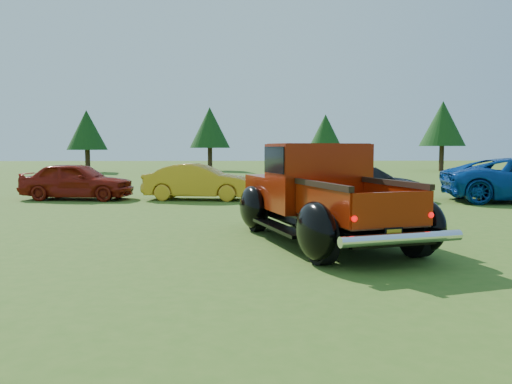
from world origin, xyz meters
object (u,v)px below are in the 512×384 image
tree_mid_left (210,128)px  show_car_red (77,181)px  show_car_yellow (199,182)px  show_car_grey (365,184)px  tree_east (443,124)px  pickup_truck (317,194)px  tree_west (87,130)px  tree_mid_right (325,133)px

tree_mid_left → show_car_red: tree_mid_left is taller
show_car_yellow → show_car_grey: 5.76m
tree_east → show_car_yellow: (-17.19, -20.60, -3.03)m
pickup_truck → show_car_grey: 7.33m
show_car_yellow → show_car_red: bearing=95.0°
tree_east → show_car_yellow: size_ratio=1.41×
tree_west → show_car_red: tree_west is taller
tree_east → show_car_grey: 24.54m
tree_west → tree_mid_left: (9.00, 2.00, 0.27)m
pickup_truck → show_car_grey: (2.74, 6.80, -0.30)m
tree_mid_left → show_car_red: size_ratio=1.29×
show_car_yellow → show_car_grey: (5.69, -0.87, -0.02)m
tree_west → tree_east: (27.00, 0.50, 0.55)m
tree_west → show_car_yellow: (9.81, -20.10, -2.48)m
tree_mid_right → pickup_truck: 29.31m
tree_mid_left → pickup_truck: (3.76, -29.76, -2.47)m
show_car_red → show_car_yellow: size_ratio=1.01×
tree_east → show_car_yellow: tree_east is taller
tree_east → tree_mid_right: bearing=176.8°
show_car_red → tree_mid_right: bearing=-22.8°
tree_west → tree_mid_right: (18.00, 1.00, -0.14)m
tree_mid_right → show_car_yellow: tree_mid_right is taller
tree_mid_left → show_car_yellow: (0.81, -22.10, -2.75)m
tree_mid_right → show_car_red: bearing=-120.9°
tree_mid_right → show_car_yellow: bearing=-111.2°
tree_mid_left → show_car_yellow: 22.28m
tree_west → tree_mid_right: 18.03m
tree_east → pickup_truck: bearing=-116.7°
tree_mid_left → tree_mid_right: (9.00, -1.00, -0.41)m
tree_mid_right → show_car_grey: bearing=-96.5°
tree_east → show_car_red: tree_east is taller
show_car_red → show_car_grey: size_ratio=0.92×
tree_mid_left → tree_east: (18.00, -1.50, 0.27)m
show_car_yellow → tree_mid_right: bearing=-13.3°
tree_mid_right → tree_east: (9.00, -0.50, 0.68)m
tree_mid_right → show_car_red: 24.44m
pickup_truck → show_car_grey: bearing=52.4°
tree_mid_left → show_car_grey: bearing=-74.2°
show_car_red → show_car_grey: (10.00, -1.09, -0.05)m
tree_mid_right → show_car_red: tree_mid_right is taller
tree_mid_left → show_car_grey: size_ratio=1.18×
show_car_grey → tree_mid_left: bearing=5.8°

